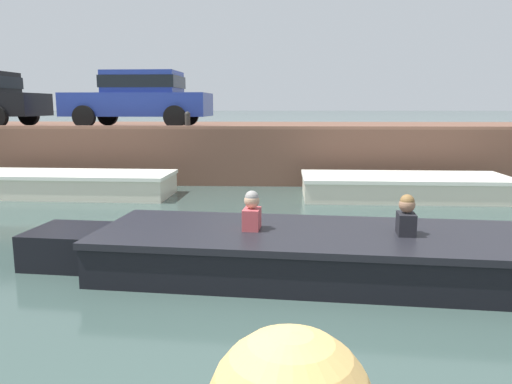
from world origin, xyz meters
The scene contains 8 objects.
ground_plane centered at (0.00, 5.77, 0.00)m, with size 400.00×400.00×0.00m, color #384C47.
far_quay_wall centered at (0.00, 14.55, 0.73)m, with size 60.00×6.00×1.46m, color brown.
far_wall_coping centered at (0.00, 11.67, 1.50)m, with size 60.00×0.24×0.08m, color brown.
boat_moored_west_cream centered at (-4.58, 10.03, 0.27)m, with size 5.57×1.76×0.54m.
boat_moored_central_cream centered at (3.47, 10.02, 0.25)m, with size 5.48×1.96×0.51m.
motorboat_passing centered at (0.57, 4.81, 0.28)m, with size 6.56×2.39×1.03m.
car_left_inner_blue centered at (-3.46, 13.03, 2.31)m, with size 4.05×2.04×1.54m.
mooring_bollard_mid centered at (-1.93, 11.80, 1.70)m, with size 0.15×0.15×0.45m.
Camera 1 is at (0.30, -1.15, 2.06)m, focal length 35.00 mm.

